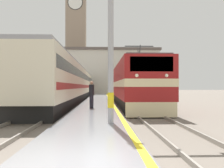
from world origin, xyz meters
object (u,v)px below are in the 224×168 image
(person_on_platform, at_px, (92,94))
(clock_tower, at_px, (76,31))
(locomotive_train, at_px, (132,85))
(catenary_mast, at_px, (114,33))
(passenger_train, at_px, (75,83))

(person_on_platform, relative_size, clock_tower, 0.06)
(locomotive_train, height_order, catenary_mast, catenary_mast)
(clock_tower, bearing_deg, person_on_platform, -83.11)
(locomotive_train, xyz_separation_m, passenger_train, (-6.11, 10.45, 0.25))
(catenary_mast, distance_m, clock_tower, 53.81)
(person_on_platform, bearing_deg, clock_tower, 96.89)
(locomotive_train, xyz_separation_m, person_on_platform, (-3.33, -5.90, -0.62))
(catenary_mast, relative_size, clock_tower, 0.25)
(passenger_train, bearing_deg, person_on_platform, -80.35)
(locomotive_train, height_order, person_on_platform, locomotive_train)
(locomotive_train, relative_size, passenger_train, 0.42)
(catenary_mast, bearing_deg, passenger_train, 99.55)
(locomotive_train, relative_size, person_on_platform, 10.54)
(catenary_mast, height_order, person_on_platform, catenary_mast)
(person_on_platform, bearing_deg, catenary_mast, -80.68)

